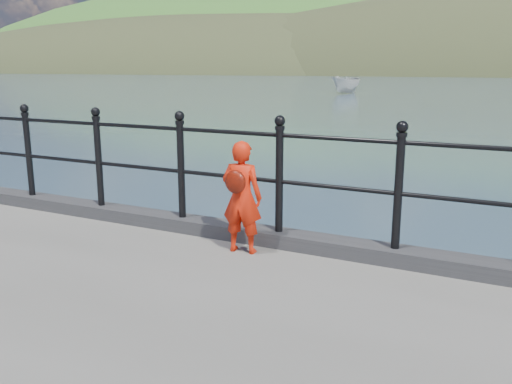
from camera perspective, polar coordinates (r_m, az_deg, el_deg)
The scene contains 5 objects.
ground at distance 6.44m, azimuth -2.11°, elevation -12.86°, with size 600.00×600.00×0.00m, color #2D4251.
kerb at distance 5.92m, azimuth -2.90°, elevation -4.03°, with size 60.00×0.30×0.15m, color #28282B.
railing at distance 5.75m, azimuth -2.98°, elevation 3.13°, with size 18.11×0.11×1.20m.
child at distance 5.31m, azimuth -1.53°, elevation -0.49°, with size 0.44×0.34×1.12m.
launch_white at distance 59.22m, azimuth 9.47°, elevation 11.07°, with size 1.80×4.78×1.85m, color silver.
Camera 1 is at (2.81, -5.06, 2.81)m, focal length 38.00 mm.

